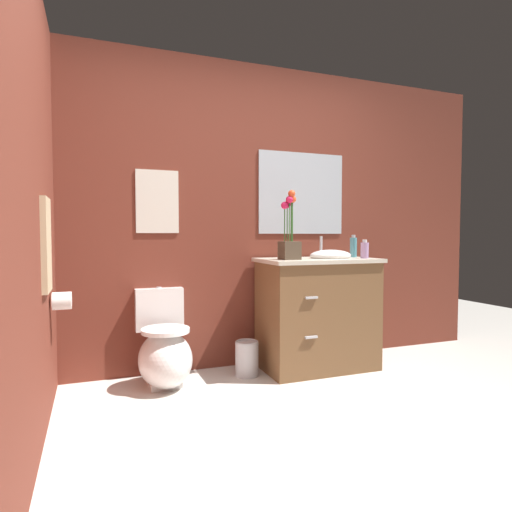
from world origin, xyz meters
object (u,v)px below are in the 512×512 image
at_px(toilet, 164,352).
at_px(vanity_cabinet, 318,312).
at_px(soap_bottle, 353,247).
at_px(hanging_towel, 46,245).
at_px(lotion_bottle, 365,250).
at_px(toilet_paper_roll, 62,301).
at_px(wall_mirror, 302,193).
at_px(flower_vase, 289,236).
at_px(wall_poster, 157,202).
at_px(trash_bin, 247,358).

distance_m(toilet, vanity_cabinet, 1.26).
height_order(soap_bottle, hanging_towel, hanging_towel).
distance_m(lotion_bottle, toilet_paper_roll, 2.27).
xyz_separation_m(soap_bottle, hanging_towel, (-2.32, -0.52, 0.05)).
height_order(wall_mirror, toilet_paper_roll, wall_mirror).
relative_size(flower_vase, lotion_bottle, 3.49).
height_order(toilet, flower_vase, flower_vase).
distance_m(vanity_cabinet, wall_poster, 1.55).
xyz_separation_m(toilet, vanity_cabinet, (1.24, -0.03, 0.22)).
relative_size(soap_bottle, toilet_paper_roll, 1.74).
bearing_deg(hanging_towel, trash_bin, 19.49).
height_order(wall_poster, hanging_towel, wall_poster).
relative_size(wall_mirror, hanging_towel, 1.54).
relative_size(soap_bottle, wall_poster, 0.40).
xyz_separation_m(toilet, wall_poster, (0.00, 0.27, 1.10)).
xyz_separation_m(vanity_cabinet, soap_bottle, (0.38, 0.06, 0.53)).
bearing_deg(soap_bottle, vanity_cabinet, -170.75).
relative_size(vanity_cabinet, soap_bottle, 5.65).
relative_size(trash_bin, toilet_paper_roll, 2.47).
relative_size(lotion_bottle, wall_mirror, 0.19).
bearing_deg(toilet, flower_vase, -5.59).
distance_m(toilet, trash_bin, 0.64).
relative_size(wall_mirror, toilet_paper_roll, 7.27).
xyz_separation_m(flower_vase, toilet_paper_roll, (-1.61, -0.10, -0.40)).
height_order(toilet, vanity_cabinet, vanity_cabinet).
distance_m(soap_bottle, wall_mirror, 0.64).
bearing_deg(vanity_cabinet, toilet_paper_roll, -174.87).
distance_m(vanity_cabinet, trash_bin, 0.69).
bearing_deg(soap_bottle, wall_mirror, 148.43).
height_order(toilet, trash_bin, toilet).
height_order(flower_vase, trash_bin, flower_vase).
relative_size(toilet, soap_bottle, 3.61).
relative_size(lotion_bottle, hanging_towel, 0.29).
distance_m(vanity_cabinet, lotion_bottle, 0.63).
height_order(flower_vase, wall_poster, wall_poster).
bearing_deg(vanity_cabinet, toilet, 178.78).
height_order(wall_poster, toilet_paper_roll, wall_poster).
xyz_separation_m(vanity_cabinet, wall_mirror, (-0.00, 0.29, 0.99)).
bearing_deg(vanity_cabinet, wall_poster, 166.64).
bearing_deg(vanity_cabinet, lotion_bottle, -19.68).
distance_m(lotion_bottle, hanging_towel, 2.33).
bearing_deg(hanging_towel, lotion_bottle, 8.19).
height_order(flower_vase, lotion_bottle, flower_vase).
relative_size(soap_bottle, trash_bin, 0.70).
distance_m(vanity_cabinet, flower_vase, 0.69).
height_order(lotion_bottle, hanging_towel, hanging_towel).
bearing_deg(soap_bottle, hanging_towel, -167.36).
bearing_deg(toilet_paper_roll, flower_vase, 3.68).
distance_m(soap_bottle, trash_bin, 1.30).
bearing_deg(wall_mirror, flower_vase, -128.28).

